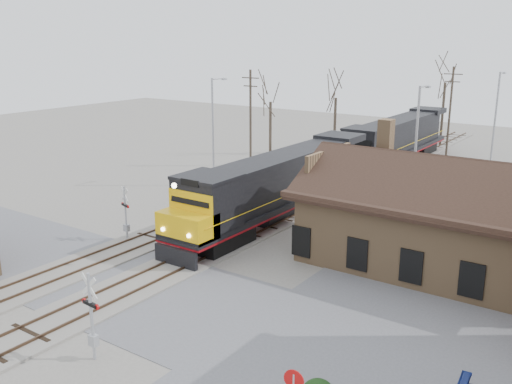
% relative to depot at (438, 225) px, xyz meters
% --- Properties ---
extents(ground, '(140.00, 140.00, 0.00)m').
position_rel_depot_xyz_m(ground, '(-11.99, -12.00, -2.41)').
color(ground, gray).
rests_on(ground, ground).
extents(road, '(60.00, 9.00, 0.03)m').
position_rel_depot_xyz_m(road, '(-11.99, -12.00, -2.39)').
color(road, '#5D5D62').
rests_on(road, ground).
extents(track_main, '(3.40, 90.00, 0.24)m').
position_rel_depot_xyz_m(track_main, '(-11.99, 3.00, -2.34)').
color(track_main, gray).
rests_on(track_main, ground).
extents(track_siding, '(3.40, 90.00, 0.24)m').
position_rel_depot_xyz_m(track_siding, '(-16.49, 3.00, -2.34)').
color(track_siding, gray).
rests_on(track_siding, ground).
extents(depot, '(15.20, 9.31, 7.90)m').
position_rel_depot_xyz_m(depot, '(0.00, 0.00, 0.00)').
color(depot, '#906E4A').
rests_on(depot, ground).
extents(locomotive_lead, '(3.27, 21.89, 4.86)m').
position_rel_depot_xyz_m(locomotive_lead, '(-11.99, 1.61, 0.15)').
color(locomotive_lead, black).
rests_on(locomotive_lead, ground).
extents(locomotive_trailing, '(3.27, 21.89, 4.60)m').
position_rel_depot_xyz_m(locomotive_trailing, '(-11.99, 23.77, 0.15)').
color(locomotive_trailing, black).
rests_on(locomotive_trailing, ground).
extents(crossbuck_near, '(1.07, 0.28, 3.76)m').
position_rel_depot_xyz_m(crossbuck_near, '(-8.15, -17.68, -0.62)').
color(crossbuck_near, '#A5A8AD').
rests_on(crossbuck_near, ground).
extents(crossbuck_far, '(0.99, 0.39, 3.55)m').
position_rel_depot_xyz_m(crossbuck_far, '(-17.70, -7.05, -0.71)').
color(crossbuck_far, '#A5A8AD').
rests_on(crossbuck_far, ground).
extents(streetlight_a, '(0.25, 2.04, 9.33)m').
position_rel_depot_xyz_m(streetlight_a, '(-21.90, 7.23, 2.80)').
color(streetlight_a, '#A5A8AD').
rests_on(streetlight_a, ground).
extents(streetlight_b, '(0.25, 2.04, 9.46)m').
position_rel_depot_xyz_m(streetlight_b, '(-4.21, 7.76, 2.86)').
color(streetlight_b, '#A5A8AD').
rests_on(streetlight_b, ground).
extents(streetlight_c, '(0.25, 2.04, 9.66)m').
position_rel_depot_xyz_m(streetlight_c, '(-2.73, 24.49, 2.97)').
color(streetlight_c, '#A5A8AD').
rests_on(streetlight_c, ground).
extents(utility_pole_a, '(2.00, 0.24, 9.60)m').
position_rel_depot_xyz_m(utility_pole_a, '(-23.88, 15.50, 2.62)').
color(utility_pole_a, '#382D23').
rests_on(utility_pole_a, ground).
extents(utility_pole_b, '(2.00, 0.24, 9.66)m').
position_rel_depot_xyz_m(utility_pole_b, '(-9.04, 31.94, 2.65)').
color(utility_pole_b, '#382D23').
rests_on(utility_pole_b, ground).
extents(tree_a, '(3.87, 3.87, 9.47)m').
position_rel_depot_xyz_m(tree_a, '(-25.66, 21.82, 4.33)').
color(tree_a, '#382D23').
rests_on(tree_a, ground).
extents(tree_b, '(4.16, 4.16, 10.19)m').
position_rel_depot_xyz_m(tree_b, '(-19.75, 25.85, 4.85)').
color(tree_b, '#382D23').
rests_on(tree_b, ground).
extents(tree_c, '(5.01, 5.01, 12.28)m').
position_rel_depot_xyz_m(tree_c, '(-11.53, 37.72, 6.34)').
color(tree_c, '#382D23').
rests_on(tree_c, ground).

